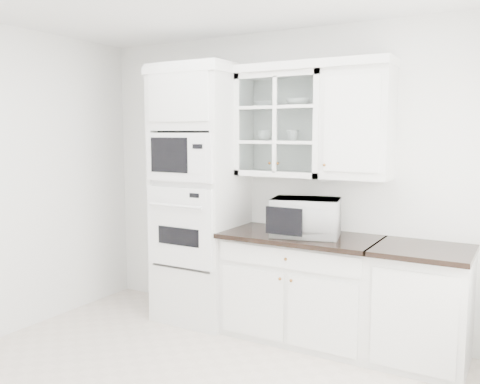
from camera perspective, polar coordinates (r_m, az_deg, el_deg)
The scene contains 12 objects.
room_shell at distance 3.53m, azimuth -3.64°, elevation 6.63°, with size 4.00×3.50×2.70m.
oven_column at distance 4.81m, azimuth -4.53°, elevation -0.30°, with size 0.76×0.68×2.40m.
base_cabinet_run at distance 4.50m, azimuth 6.86°, elevation -10.43°, with size 1.32×0.67×0.92m.
extra_base_cabinet at distance 4.23m, azimuth 19.70°, elevation -11.89°, with size 0.72×0.67×0.92m.
upper_cabinet_glass at distance 4.53m, azimuth 4.85°, elevation 7.52°, with size 0.80×0.33×0.90m.
upper_cabinet_solid at distance 4.28m, azimuth 13.12°, elevation 7.42°, with size 0.55×0.33×0.90m, color white.
crown_molding at distance 4.58m, azimuth 3.55°, elevation 13.60°, with size 2.14×0.38×0.07m, color white.
countertop_microwave at distance 4.29m, azimuth 7.43°, elevation -2.79°, with size 0.55×0.46×0.32m, color white.
bowl_a at distance 4.63m, azimuth 2.86°, elevation 9.83°, with size 0.22×0.22×0.05m, color white.
bowl_b at distance 4.46m, azimuth 6.54°, elevation 9.97°, with size 0.20×0.20×0.06m, color white.
cup_a at distance 4.61m, azimuth 2.81°, elevation 6.38°, with size 0.12×0.12×0.10m, color white.
cup_b at distance 4.47m, azimuth 5.95°, elevation 6.35°, with size 0.11×0.11×0.10m, color white.
Camera 1 is at (1.95, -2.51, 1.78)m, focal length 38.00 mm.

